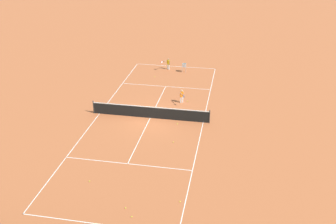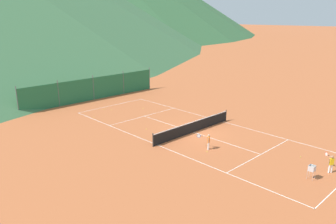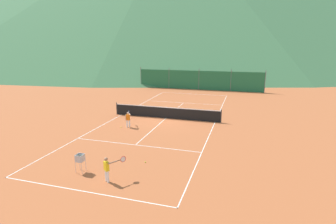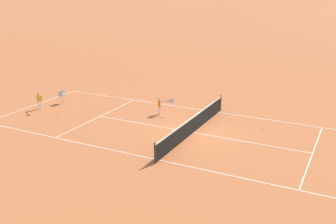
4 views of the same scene
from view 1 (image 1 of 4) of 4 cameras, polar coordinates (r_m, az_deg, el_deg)
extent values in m
plane|color=#B25B33|center=(30.32, -2.59, -0.86)|extent=(600.00, 600.00, 0.00)
cube|color=white|center=(20.90, -10.13, -15.70)|extent=(8.25, 0.05, 0.01)
cube|color=white|center=(41.05, 1.11, 6.64)|extent=(8.25, 0.05, 0.01)
cube|color=white|center=(29.75, 5.13, -1.51)|extent=(0.05, 23.85, 0.01)
cube|color=white|center=(31.42, -9.90, -0.22)|extent=(0.05, 23.85, 0.01)
cube|color=white|center=(24.99, -5.88, -7.47)|extent=(8.20, 0.05, 0.01)
cube|color=white|center=(36.00, -0.33, 3.73)|extent=(8.20, 0.05, 0.01)
cube|color=white|center=(30.32, -2.59, -0.85)|extent=(0.05, 12.80, 0.01)
cylinder|color=#2D2D2D|center=(29.47, 6.04, -0.68)|extent=(0.08, 0.08, 1.06)
cylinder|color=#2D2D2D|center=(31.34, -10.75, 0.71)|extent=(0.08, 0.08, 1.06)
cube|color=black|center=(30.12, -2.61, -0.09)|extent=(9.10, 0.02, 0.91)
cube|color=white|center=(29.91, -2.63, 0.72)|extent=(9.10, 0.04, 0.06)
cylinder|color=white|center=(32.74, 2.14, 1.83)|extent=(0.10, 0.10, 0.55)
cylinder|color=white|center=(32.67, 1.85, 1.79)|extent=(0.10, 0.10, 0.55)
cube|color=orange|center=(32.50, 2.01, 2.59)|extent=(0.31, 0.27, 0.43)
sphere|color=tan|center=(32.37, 2.02, 3.12)|extent=(0.17, 0.17, 0.17)
cylinder|color=tan|center=(32.57, 2.28, 2.64)|extent=(0.06, 0.06, 0.43)
cylinder|color=tan|center=(32.19, 1.89, 2.68)|extent=(0.28, 0.39, 0.06)
cylinder|color=black|center=(31.94, 2.11, 2.47)|extent=(0.13, 0.18, 0.03)
torus|color=#1E4CB2|center=(31.74, 2.29, 2.31)|extent=(0.17, 0.25, 0.28)
cylinder|color=silver|center=(31.74, 2.29, 2.31)|extent=(0.14, 0.21, 0.25)
cylinder|color=white|center=(40.06, 0.14, 6.55)|extent=(0.10, 0.10, 0.55)
cylinder|color=white|center=(40.17, -0.04, 6.61)|extent=(0.10, 0.10, 0.55)
cube|color=yellow|center=(39.95, 0.05, 7.23)|extent=(0.30, 0.27, 0.42)
sphere|color=#A37556|center=(39.85, 0.05, 7.67)|extent=(0.17, 0.17, 0.17)
cylinder|color=#A37556|center=(39.84, 0.22, 7.18)|extent=(0.06, 0.06, 0.42)
cylinder|color=#A37556|center=(39.87, -0.34, 7.44)|extent=(0.29, 0.39, 0.06)
cylinder|color=black|center=(39.66, -0.65, 7.34)|extent=(0.13, 0.18, 0.03)
torus|color=red|center=(39.50, -0.90, 7.26)|extent=(0.17, 0.25, 0.28)
cylinder|color=silver|center=(39.50, -0.90, 7.26)|extent=(0.14, 0.21, 0.25)
sphere|color=#CCE033|center=(23.77, -11.32, -9.82)|extent=(0.07, 0.07, 0.07)
sphere|color=#CCE033|center=(21.04, -5.29, -14.88)|extent=(0.07, 0.07, 0.07)
sphere|color=#CCE033|center=(21.58, -6.20, -13.67)|extent=(0.07, 0.07, 0.07)
sphere|color=#CCE033|center=(21.87, 1.75, -12.88)|extent=(0.07, 0.07, 0.07)
sphere|color=#CCE033|center=(33.00, 2.87, 1.57)|extent=(0.07, 0.07, 0.07)
sphere|color=#CCE033|center=(29.37, 1.40, -1.72)|extent=(0.07, 0.07, 0.07)
sphere|color=#CCE033|center=(38.24, -1.93, 5.16)|extent=(0.07, 0.07, 0.07)
sphere|color=#CCE033|center=(27.04, 0.79, -4.39)|extent=(0.07, 0.07, 0.07)
cylinder|color=#B7B7BC|center=(39.54, 2.63, 6.25)|extent=(0.02, 0.02, 0.55)
cylinder|color=#B7B7BC|center=(39.59, 2.14, 6.29)|extent=(0.02, 0.02, 0.55)
cylinder|color=#B7B7BC|center=(39.23, 2.56, 6.09)|extent=(0.02, 0.02, 0.55)
cylinder|color=#B7B7BC|center=(39.27, 2.07, 6.12)|extent=(0.02, 0.02, 0.55)
cube|color=#B7B7BC|center=(39.31, 2.36, 6.58)|extent=(0.34, 0.34, 0.02)
cube|color=#B7B7BC|center=(39.41, 2.40, 6.88)|extent=(0.34, 0.02, 0.34)
cube|color=#B7B7BC|center=(39.10, 2.32, 6.72)|extent=(0.34, 0.02, 0.34)
cube|color=#B7B7BC|center=(39.23, 2.61, 6.78)|extent=(0.02, 0.34, 0.34)
cube|color=#B7B7BC|center=(39.28, 2.11, 6.81)|extent=(0.02, 0.34, 0.34)
sphere|color=#CCE033|center=(39.34, 2.30, 6.65)|extent=(0.07, 0.07, 0.07)
sphere|color=#CCE033|center=(39.27, 2.53, 6.62)|extent=(0.07, 0.07, 0.07)
sphere|color=#CCE033|center=(39.27, 2.38, 6.62)|extent=(0.07, 0.07, 0.07)
sphere|color=#CCE033|center=(39.31, 2.42, 6.64)|extent=(0.07, 0.07, 0.07)
sphere|color=#CCE033|center=(39.19, 2.22, 6.58)|extent=(0.07, 0.07, 0.07)
sphere|color=#CCE033|center=(39.22, 2.37, 6.59)|extent=(0.07, 0.07, 0.07)
sphere|color=#CCE033|center=(39.37, 2.30, 6.76)|extent=(0.07, 0.07, 0.07)
sphere|color=#CCE033|center=(39.30, 2.45, 6.72)|extent=(0.07, 0.07, 0.07)
sphere|color=#CCE033|center=(39.25, 2.38, 6.69)|extent=(0.07, 0.07, 0.07)
sphere|color=#CCE033|center=(39.23, 2.19, 6.69)|extent=(0.07, 0.07, 0.07)
sphere|color=#CCE033|center=(39.22, 2.49, 6.67)|extent=(0.07, 0.07, 0.07)
sphere|color=#CCE033|center=(39.36, 2.43, 6.75)|extent=(0.07, 0.07, 0.07)
camera|label=2|loc=(45.62, 28.98, 17.78)|focal=35.00mm
camera|label=3|loc=(48.80, -4.68, 16.92)|focal=28.00mm
camera|label=4|loc=(31.80, -43.42, 8.50)|focal=42.00mm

